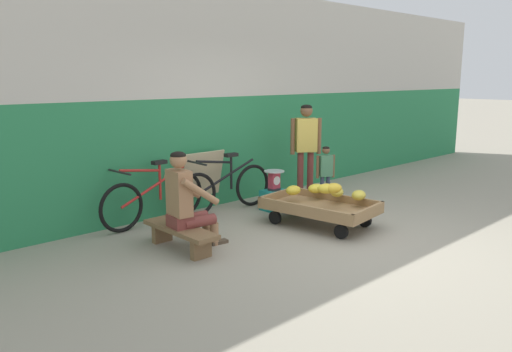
{
  "coord_description": "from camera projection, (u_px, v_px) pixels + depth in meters",
  "views": [
    {
      "loc": [
        -4.74,
        -3.44,
        1.96
      ],
      "look_at": [
        -0.54,
        1.01,
        0.75
      ],
      "focal_mm": 35.57,
      "sensor_mm": 36.0,
      "label": 1
    }
  ],
  "objects": [
    {
      "name": "ground_plane",
      "position": [
        347.0,
        244.0,
        6.03
      ],
      "size": [
        80.0,
        80.0,
        0.0
      ],
      "primitive_type": "plane",
      "color": "gray"
    },
    {
      "name": "back_wall",
      "position": [
        207.0,
        98.0,
        7.61
      ],
      "size": [
        16.0,
        0.3,
        3.26
      ],
      "color": "#287F4C",
      "rests_on": "ground"
    },
    {
      "name": "banana_cart",
      "position": [
        320.0,
        208.0,
        6.72
      ],
      "size": [
        1.03,
        1.54,
        0.36
      ],
      "color": "#99754C",
      "rests_on": "ground"
    },
    {
      "name": "banana_pile",
      "position": [
        327.0,
        190.0,
        6.73
      ],
      "size": [
        0.72,
        1.01,
        0.26
      ],
      "color": "yellow",
      "rests_on": "banana_cart"
    },
    {
      "name": "low_bench",
      "position": [
        180.0,
        233.0,
        5.79
      ],
      "size": [
        0.3,
        1.1,
        0.27
      ],
      "color": "brown",
      "rests_on": "ground"
    },
    {
      "name": "vendor_seated",
      "position": [
        186.0,
        201.0,
        5.77
      ],
      "size": [
        0.71,
        0.53,
        1.14
      ],
      "color": "#9E704C",
      "rests_on": "ground"
    },
    {
      "name": "plastic_crate",
      "position": [
        274.0,
        200.0,
        7.54
      ],
      "size": [
        0.36,
        0.28,
        0.3
      ],
      "color": "#19847F",
      "rests_on": "ground"
    },
    {
      "name": "weighing_scale",
      "position": [
        274.0,
        180.0,
        7.48
      ],
      "size": [
        0.3,
        0.3,
        0.29
      ],
      "color": "#28282D",
      "rests_on": "plastic_crate"
    },
    {
      "name": "bicycle_near_left",
      "position": [
        154.0,
        198.0,
        6.77
      ],
      "size": [
        1.66,
        0.48,
        0.86
      ],
      "color": "black",
      "rests_on": "ground"
    },
    {
      "name": "bicycle_far_left",
      "position": [
        226.0,
        188.0,
        7.42
      ],
      "size": [
        1.66,
        0.48,
        0.86
      ],
      "color": "black",
      "rests_on": "ground"
    },
    {
      "name": "sign_board",
      "position": [
        202.0,
        181.0,
        7.51
      ],
      "size": [
        0.7,
        0.23,
        0.88
      ],
      "color": "#C6B289",
      "rests_on": "ground"
    },
    {
      "name": "customer_adult",
      "position": [
        306.0,
        142.0,
        7.91
      ],
      "size": [
        0.42,
        0.35,
        1.53
      ],
      "color": "brown",
      "rests_on": "ground"
    },
    {
      "name": "customer_child",
      "position": [
        325.0,
        170.0,
        7.59
      ],
      "size": [
        0.27,
        0.19,
        0.94
      ],
      "color": "#38425B",
      "rests_on": "ground"
    },
    {
      "name": "shopping_bag",
      "position": [
        304.0,
        207.0,
        7.26
      ],
      "size": [
        0.18,
        0.12,
        0.24
      ],
      "primitive_type": "cube",
      "color": "silver",
      "rests_on": "ground"
    }
  ]
}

